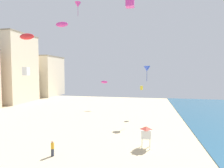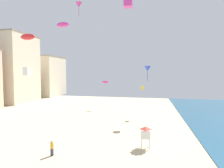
{
  "view_description": "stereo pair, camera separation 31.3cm",
  "coord_description": "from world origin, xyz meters",
  "px_view_note": "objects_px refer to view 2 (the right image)",
  "views": [
    {
      "loc": [
        11.92,
        -3.47,
        8.81
      ],
      "look_at": [
        7.02,
        21.7,
        7.17
      ],
      "focal_mm": 29.27,
      "sensor_mm": 36.0,
      "label": 1
    },
    {
      "loc": [
        12.23,
        -3.41,
        8.81
      ],
      "look_at": [
        7.02,
        21.7,
        7.17
      ],
      "focal_mm": 29.27,
      "sensor_mm": 36.0,
      "label": 2
    }
  ],
  "objects_px": {
    "kite_flyer": "(52,147)",
    "kite_blue_delta": "(147,69)",
    "kite_magenta_parafoil": "(105,82)",
    "kite_magenta_box": "(128,0)",
    "kite_magenta_delta": "(79,5)",
    "kite_yellow_box": "(142,88)",
    "lifeguard_stand": "(146,132)",
    "kite_magenta_parafoil_2": "(63,25)",
    "kite_white_box": "(27,71)",
    "kite_red_parafoil": "(28,37)"
  },
  "relations": [
    {
      "from": "kite_flyer",
      "to": "kite_blue_delta",
      "type": "distance_m",
      "value": 20.41
    },
    {
      "from": "kite_blue_delta",
      "to": "kite_magenta_delta",
      "type": "bearing_deg",
      "value": 158.55
    },
    {
      "from": "kite_flyer",
      "to": "lifeguard_stand",
      "type": "xyz_separation_m",
      "value": [
        9.64,
        4.03,
        0.92
      ]
    },
    {
      "from": "lifeguard_stand",
      "to": "kite_white_box",
      "type": "height_order",
      "value": "kite_white_box"
    },
    {
      "from": "kite_red_parafoil",
      "to": "kite_magenta_parafoil_2",
      "type": "relative_size",
      "value": 0.98
    },
    {
      "from": "kite_magenta_delta",
      "to": "kite_magenta_parafoil_2",
      "type": "distance_m",
      "value": 5.96
    },
    {
      "from": "kite_red_parafoil",
      "to": "kite_yellow_box",
      "type": "relative_size",
      "value": 3.47
    },
    {
      "from": "kite_blue_delta",
      "to": "kite_magenta_parafoil_2",
      "type": "relative_size",
      "value": 0.97
    },
    {
      "from": "kite_flyer",
      "to": "kite_magenta_box",
      "type": "xyz_separation_m",
      "value": [
        8.36,
        -3.1,
        13.29
      ]
    },
    {
      "from": "lifeguard_stand",
      "to": "kite_magenta_parafoil_2",
      "type": "distance_m",
      "value": 29.03
    },
    {
      "from": "kite_flyer",
      "to": "kite_magenta_delta",
      "type": "bearing_deg",
      "value": 81.58
    },
    {
      "from": "kite_flyer",
      "to": "kite_blue_delta",
      "type": "xyz_separation_m",
      "value": [
        9.6,
        15.86,
        8.54
      ]
    },
    {
      "from": "kite_blue_delta",
      "to": "kite_magenta_box",
      "type": "bearing_deg",
      "value": -93.74
    },
    {
      "from": "kite_magenta_delta",
      "to": "kite_magenta_parafoil_2",
      "type": "relative_size",
      "value": 1.09
    },
    {
      "from": "kite_magenta_delta",
      "to": "kite_blue_delta",
      "type": "bearing_deg",
      "value": -21.45
    },
    {
      "from": "kite_red_parafoil",
      "to": "kite_magenta_parafoil_2",
      "type": "distance_m",
      "value": 9.58
    },
    {
      "from": "kite_blue_delta",
      "to": "kite_yellow_box",
      "type": "distance_m",
      "value": 4.96
    },
    {
      "from": "kite_flyer",
      "to": "lifeguard_stand",
      "type": "bearing_deg",
      "value": 0.08
    },
    {
      "from": "kite_blue_delta",
      "to": "kite_magenta_parafoil_2",
      "type": "xyz_separation_m",
      "value": [
        -17.76,
        3.47,
        9.47
      ]
    },
    {
      "from": "lifeguard_stand",
      "to": "kite_magenta_parafoil",
      "type": "xyz_separation_m",
      "value": [
        -10.29,
        22.26,
        4.61
      ]
    },
    {
      "from": "kite_flyer",
      "to": "kite_magenta_box",
      "type": "height_order",
      "value": "kite_magenta_box"
    },
    {
      "from": "kite_magenta_box",
      "to": "kite_white_box",
      "type": "distance_m",
      "value": 20.62
    },
    {
      "from": "kite_magenta_parafoil",
      "to": "kite_magenta_box",
      "type": "distance_m",
      "value": 31.71
    },
    {
      "from": "kite_flyer",
      "to": "kite_red_parafoil",
      "type": "distance_m",
      "value": 20.65
    },
    {
      "from": "kite_red_parafoil",
      "to": "kite_magenta_delta",
      "type": "distance_m",
      "value": 14.82
    },
    {
      "from": "kite_magenta_parafoil_2",
      "to": "kite_blue_delta",
      "type": "bearing_deg",
      "value": -11.04
    },
    {
      "from": "lifeguard_stand",
      "to": "kite_flyer",
      "type": "bearing_deg",
      "value": -162.86
    },
    {
      "from": "kite_magenta_box",
      "to": "kite_white_box",
      "type": "xyz_separation_m",
      "value": [
        -16.81,
        10.73,
        -5.24
      ]
    },
    {
      "from": "kite_magenta_box",
      "to": "kite_blue_delta",
      "type": "bearing_deg",
      "value": 86.26
    },
    {
      "from": "lifeguard_stand",
      "to": "kite_red_parafoil",
      "type": "relative_size",
      "value": 0.94
    },
    {
      "from": "kite_yellow_box",
      "to": "kite_red_parafoil",
      "type": "bearing_deg",
      "value": -157.16
    },
    {
      "from": "kite_red_parafoil",
      "to": "kite_magenta_delta",
      "type": "relative_size",
      "value": 0.9
    },
    {
      "from": "kite_flyer",
      "to": "kite_magenta_parafoil_2",
      "type": "height_order",
      "value": "kite_magenta_parafoil_2"
    },
    {
      "from": "kite_magenta_delta",
      "to": "kite_magenta_parafoil_2",
      "type": "height_order",
      "value": "kite_magenta_delta"
    },
    {
      "from": "kite_magenta_parafoil_2",
      "to": "kite_yellow_box",
      "type": "bearing_deg",
      "value": -1.04
    },
    {
      "from": "kite_blue_delta",
      "to": "kite_magenta_box",
      "type": "distance_m",
      "value": 19.58
    },
    {
      "from": "kite_yellow_box",
      "to": "kite_magenta_box",
      "type": "bearing_deg",
      "value": -90.62
    },
    {
      "from": "kite_magenta_box",
      "to": "lifeguard_stand",
      "type": "bearing_deg",
      "value": 79.86
    },
    {
      "from": "kite_blue_delta",
      "to": "kite_white_box",
      "type": "height_order",
      "value": "kite_blue_delta"
    },
    {
      "from": "kite_white_box",
      "to": "kite_red_parafoil",
      "type": "bearing_deg",
      "value": 122.07
    },
    {
      "from": "kite_blue_delta",
      "to": "kite_yellow_box",
      "type": "height_order",
      "value": "kite_blue_delta"
    },
    {
      "from": "kite_white_box",
      "to": "lifeguard_stand",
      "type": "bearing_deg",
      "value": -11.26
    },
    {
      "from": "kite_flyer",
      "to": "kite_blue_delta",
      "type": "relative_size",
      "value": 0.61
    },
    {
      "from": "lifeguard_stand",
      "to": "kite_white_box",
      "type": "xyz_separation_m",
      "value": [
        -18.08,
        3.6,
        7.14
      ]
    },
    {
      "from": "kite_flyer",
      "to": "kite_magenta_delta",
      "type": "height_order",
      "value": "kite_magenta_delta"
    },
    {
      "from": "kite_flyer",
      "to": "kite_magenta_parafoil_2",
      "type": "xyz_separation_m",
      "value": [
        -8.16,
        19.33,
        18.01
      ]
    },
    {
      "from": "kite_flyer",
      "to": "kite_magenta_delta",
      "type": "distance_m",
      "value": 31.99
    },
    {
      "from": "kite_red_parafoil",
      "to": "kite_white_box",
      "type": "relative_size",
      "value": 2.17
    },
    {
      "from": "kite_magenta_parafoil",
      "to": "kite_blue_delta",
      "type": "xyz_separation_m",
      "value": [
        10.26,
        -10.43,
        3.01
      ]
    },
    {
      "from": "lifeguard_stand",
      "to": "kite_magenta_parafoil",
      "type": "distance_m",
      "value": 24.95
    }
  ]
}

